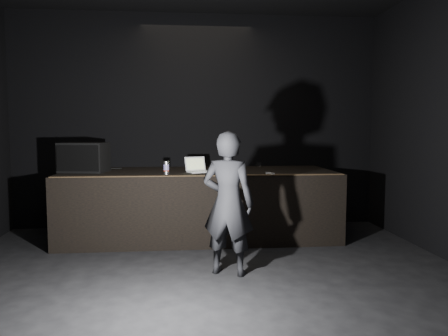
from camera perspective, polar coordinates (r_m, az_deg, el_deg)
ground at (r=4.12m, az=-1.68°, el=-18.11°), size 7.00×7.00×0.00m
room_walls at (r=3.81m, az=-1.76°, el=11.12°), size 6.10×7.10×3.52m
stage_riser at (r=6.61m, az=-3.25°, el=-4.68°), size 4.00×1.50×1.00m
riser_lip at (r=5.84m, az=-3.01°, el=-0.97°), size 3.92×0.10×0.01m
stage_monitor at (r=6.65m, az=-17.82°, el=1.34°), size 0.71×0.57×0.43m
cable at (r=7.01m, az=-16.88°, el=-0.13°), size 0.89×0.19×0.02m
laptop at (r=6.35m, az=-3.50°, el=-0.02°), size 0.40×0.38×0.22m
beer_can at (r=6.06m, az=-7.55°, el=0.03°), size 0.08×0.08×0.18m
plastic_cup at (r=7.02m, az=4.54°, el=0.40°), size 0.08×0.08×0.10m
wii_remote at (r=6.00m, az=6.05°, el=-0.74°), size 0.10×0.16×0.03m
person at (r=4.86m, az=0.53°, el=-4.62°), size 0.69×0.58×1.60m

